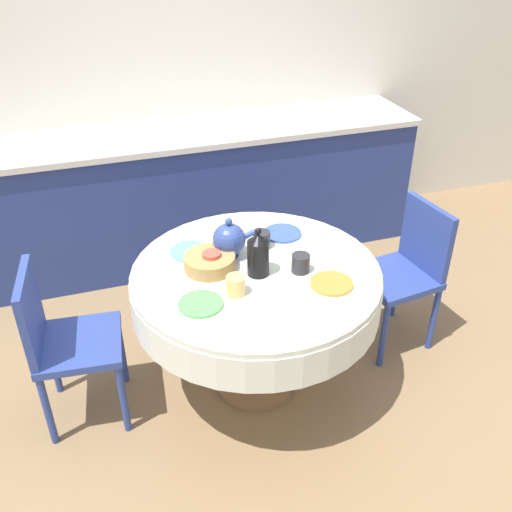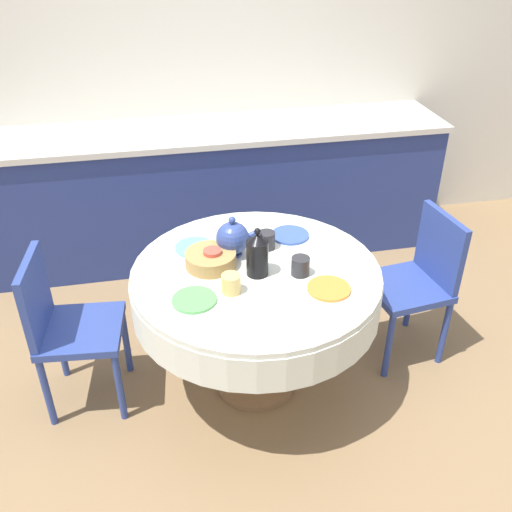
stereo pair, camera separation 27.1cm
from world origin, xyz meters
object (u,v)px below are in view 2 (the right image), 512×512
at_px(chair_left, 418,278).
at_px(coffee_carafe, 258,255).
at_px(chair_right, 65,324).
at_px(teapot, 233,238).

height_order(chair_left, coffee_carafe, coffee_carafe).
bearing_deg(coffee_carafe, chair_left, 9.19).
bearing_deg(chair_left, coffee_carafe, 91.93).
xyz_separation_m(chair_right, teapot, (0.86, 0.07, 0.35)).
relative_size(chair_left, chair_right, 1.00).
distance_m(chair_left, chair_right, 1.88).
bearing_deg(teapot, coffee_carafe, -66.78).
bearing_deg(chair_right, teapot, 100.41).
bearing_deg(chair_left, chair_right, 83.55).
relative_size(coffee_carafe, teapot, 1.09).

